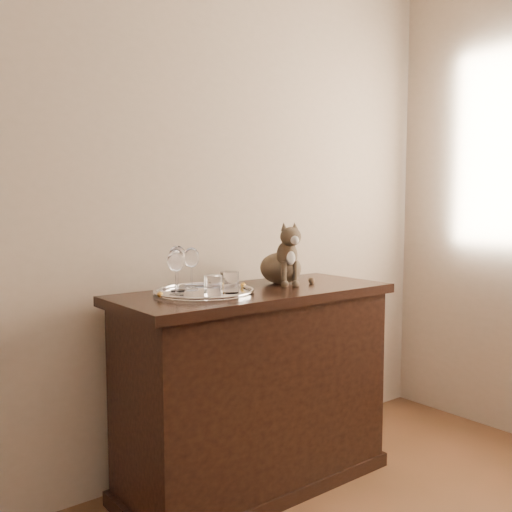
{
  "coord_description": "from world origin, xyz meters",
  "views": [
    {
      "loc": [
        -0.85,
        0.08,
        1.21
      ],
      "look_at": [
        0.61,
        1.95,
        0.99
      ],
      "focal_mm": 40.0,
      "sensor_mm": 36.0,
      "label": 1
    }
  ],
  "objects_px": {
    "wine_glass_a": "(177,268)",
    "tumbler_a": "(230,282)",
    "sideboard": "(255,388)",
    "tumbler_b": "(213,286)",
    "cat": "(281,253)",
    "wine_glass_b": "(192,268)",
    "tray": "(204,293)",
    "wine_glass_c": "(176,273)"
  },
  "relations": [
    {
      "from": "tumbler_a",
      "to": "cat",
      "type": "height_order",
      "value": "cat"
    },
    {
      "from": "wine_glass_c",
      "to": "tumbler_a",
      "type": "relative_size",
      "value": 2.14
    },
    {
      "from": "cat",
      "to": "tumbler_b",
      "type": "bearing_deg",
      "value": -145.31
    },
    {
      "from": "tray",
      "to": "wine_glass_b",
      "type": "height_order",
      "value": "wine_glass_b"
    },
    {
      "from": "sideboard",
      "to": "tray",
      "type": "bearing_deg",
      "value": 172.98
    },
    {
      "from": "wine_glass_b",
      "to": "cat",
      "type": "relative_size",
      "value": 0.62
    },
    {
      "from": "wine_glass_b",
      "to": "sideboard",
      "type": "bearing_deg",
      "value": -27.27
    },
    {
      "from": "sideboard",
      "to": "tumbler_b",
      "type": "distance_m",
      "value": 0.55
    },
    {
      "from": "wine_glass_a",
      "to": "cat",
      "type": "height_order",
      "value": "cat"
    },
    {
      "from": "wine_glass_a",
      "to": "tumbler_b",
      "type": "relative_size",
      "value": 2.32
    },
    {
      "from": "tumbler_b",
      "to": "cat",
      "type": "bearing_deg",
      "value": 18.12
    },
    {
      "from": "tumbler_b",
      "to": "cat",
      "type": "xyz_separation_m",
      "value": [
        0.47,
        0.15,
        0.09
      ]
    },
    {
      "from": "sideboard",
      "to": "wine_glass_b",
      "type": "bearing_deg",
      "value": 152.73
    },
    {
      "from": "cat",
      "to": "wine_glass_b",
      "type": "bearing_deg",
      "value": -169.74
    },
    {
      "from": "wine_glass_a",
      "to": "wine_glass_b",
      "type": "relative_size",
      "value": 1.07
    },
    {
      "from": "tumbler_a",
      "to": "tumbler_b",
      "type": "relative_size",
      "value": 1.05
    },
    {
      "from": "tumbler_b",
      "to": "wine_glass_b",
      "type": "bearing_deg",
      "value": 81.95
    },
    {
      "from": "wine_glass_a",
      "to": "tumbler_a",
      "type": "xyz_separation_m",
      "value": [
        0.14,
        -0.17,
        -0.05
      ]
    },
    {
      "from": "wine_glass_c",
      "to": "tumbler_a",
      "type": "xyz_separation_m",
      "value": [
        0.2,
        -0.07,
        -0.05
      ]
    },
    {
      "from": "wine_glass_b",
      "to": "wine_glass_c",
      "type": "bearing_deg",
      "value": -142.48
    },
    {
      "from": "sideboard",
      "to": "wine_glass_c",
      "type": "bearing_deg",
      "value": 176.75
    },
    {
      "from": "tumbler_a",
      "to": "cat",
      "type": "distance_m",
      "value": 0.4
    },
    {
      "from": "tray",
      "to": "wine_glass_c",
      "type": "xyz_separation_m",
      "value": [
        -0.13,
        -0.01,
        0.09
      ]
    },
    {
      "from": "sideboard",
      "to": "tumbler_a",
      "type": "relative_size",
      "value": 14.46
    },
    {
      "from": "wine_glass_a",
      "to": "tumbler_a",
      "type": "height_order",
      "value": "wine_glass_a"
    },
    {
      "from": "tray",
      "to": "tumbler_b",
      "type": "height_order",
      "value": "tumbler_b"
    },
    {
      "from": "wine_glass_c",
      "to": "tumbler_b",
      "type": "bearing_deg",
      "value": -44.76
    },
    {
      "from": "wine_glass_b",
      "to": "cat",
      "type": "height_order",
      "value": "cat"
    },
    {
      "from": "tumbler_b",
      "to": "cat",
      "type": "distance_m",
      "value": 0.5
    },
    {
      "from": "tray",
      "to": "wine_glass_c",
      "type": "height_order",
      "value": "wine_glass_c"
    },
    {
      "from": "cat",
      "to": "tumbler_a",
      "type": "bearing_deg",
      "value": -145.17
    },
    {
      "from": "wine_glass_a",
      "to": "tumbler_a",
      "type": "relative_size",
      "value": 2.21
    },
    {
      "from": "wine_glass_a",
      "to": "wine_glass_c",
      "type": "xyz_separation_m",
      "value": [
        -0.06,
        -0.1,
        -0.0
      ]
    },
    {
      "from": "tray",
      "to": "cat",
      "type": "bearing_deg",
      "value": 5.65
    },
    {
      "from": "sideboard",
      "to": "wine_glass_a",
      "type": "xyz_separation_m",
      "value": [
        -0.3,
        0.12,
        0.52
      ]
    },
    {
      "from": "sideboard",
      "to": "cat",
      "type": "relative_size",
      "value": 4.32
    },
    {
      "from": "tumbler_a",
      "to": "tumbler_b",
      "type": "distance_m",
      "value": 0.1
    },
    {
      "from": "tray",
      "to": "cat",
      "type": "relative_size",
      "value": 1.44
    },
    {
      "from": "tray",
      "to": "cat",
      "type": "distance_m",
      "value": 0.46
    },
    {
      "from": "wine_glass_a",
      "to": "tumbler_a",
      "type": "distance_m",
      "value": 0.22
    },
    {
      "from": "wine_glass_b",
      "to": "wine_glass_c",
      "type": "relative_size",
      "value": 0.97
    },
    {
      "from": "tumbler_a",
      "to": "tumbler_b",
      "type": "height_order",
      "value": "tumbler_a"
    }
  ]
}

